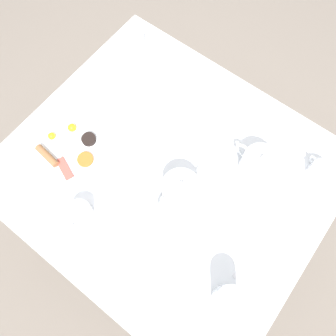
{
  "coord_description": "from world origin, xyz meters",
  "views": [
    {
      "loc": [
        -0.24,
        0.32,
        1.85
      ],
      "look_at": [
        0.0,
        0.0,
        0.79
      ],
      "focal_mm": 35.0,
      "sensor_mm": 36.0,
      "label": 1
    }
  ],
  "objects": [
    {
      "name": "ground_plane",
      "position": [
        0.0,
        0.0,
        0.0
      ],
      "size": [
        8.0,
        8.0,
        0.0
      ],
      "primitive_type": "plane",
      "color": "#70665B"
    },
    {
      "name": "table",
      "position": [
        0.0,
        0.0,
        0.7
      ],
      "size": [
        1.09,
        0.96,
        0.77
      ],
      "color": "silver",
      "rests_on": "ground_plane"
    },
    {
      "name": "breakfast_plate",
      "position": [
        0.33,
        0.15,
        0.78
      ],
      "size": [
        0.3,
        0.3,
        0.04
      ],
      "color": "white",
      "rests_on": "table"
    },
    {
      "name": "teapot_near",
      "position": [
        -0.08,
        0.04,
        0.82
      ],
      "size": [
        0.12,
        0.2,
        0.11
      ],
      "rotation": [
        0.0,
        0.0,
        4.51
      ],
      "color": "white",
      "rests_on": "table"
    },
    {
      "name": "teapot_far",
      "position": [
        -0.24,
        -0.19,
        0.82
      ],
      "size": [
        0.2,
        0.12,
        0.11
      ],
      "rotation": [
        0.0,
        0.0,
        2.99
      ],
      "color": "white",
      "rests_on": "table"
    },
    {
      "name": "teacup_with_saucer_left",
      "position": [
        0.13,
        0.3,
        0.8
      ],
      "size": [
        0.14,
        0.14,
        0.06
      ],
      "color": "white",
      "rests_on": "table"
    },
    {
      "name": "teacup_with_saucer_right",
      "position": [
        -0.42,
        -0.3,
        0.8
      ],
      "size": [
        0.14,
        0.14,
        0.06
      ],
      "color": "white",
      "rests_on": "table"
    },
    {
      "name": "water_glass_tall",
      "position": [
        -0.39,
        0.23,
        0.83
      ],
      "size": [
        0.08,
        0.08,
        0.12
      ],
      "color": "white",
      "rests_on": "table"
    },
    {
      "name": "creamer_jug",
      "position": [
        0.44,
        -0.36,
        0.8
      ],
      "size": [
        0.09,
        0.07,
        0.06
      ],
      "color": "white",
      "rests_on": "table"
    },
    {
      "name": "fork_by_plate",
      "position": [
        0.37,
        -0.13,
        0.77
      ],
      "size": [
        0.11,
        0.17,
        0.0
      ],
      "rotation": [
        0.0,
        0.0,
        2.6
      ],
      "color": "silver",
      "rests_on": "table"
    },
    {
      "name": "knife_by_plate",
      "position": [
        -0.4,
        0.06,
        0.77
      ],
      "size": [
        0.06,
        0.21,
        0.0
      ],
      "rotation": [
        0.0,
        0.0,
        2.93
      ],
      "color": "silver",
      "rests_on": "table"
    },
    {
      "name": "spoon_for_tea",
      "position": [
        0.07,
        -0.33,
        0.77
      ],
      "size": [
        0.12,
        0.13,
        0.0
      ],
      "rotation": [
        0.0,
        0.0,
        2.41
      ],
      "color": "silver",
      "rests_on": "table"
    },
    {
      "name": "fork_spare",
      "position": [
        0.16,
        -0.1,
        0.77
      ],
      "size": [
        0.02,
        0.18,
        0.0
      ],
      "rotation": [
        0.0,
        0.0,
        3.16
      ],
      "color": "silver",
      "rests_on": "table"
    }
  ]
}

